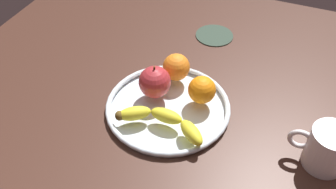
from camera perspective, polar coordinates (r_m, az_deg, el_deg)
ground_plane at (r=86.88cm, az=-0.00°, el=-3.23°), size 117.55×117.55×4.00cm
fruit_bowl at (r=84.77cm, az=-0.00°, el=-1.89°), size 28.39×28.39×1.80cm
banana at (r=78.68cm, az=-0.97°, el=-3.96°), size 21.01×7.49×3.08cm
apple at (r=84.07cm, az=-2.04°, el=1.93°), size 7.39×7.39×8.19cm
orange_back_right at (r=88.68cm, az=1.27°, el=4.21°), size 6.53×6.53×6.53cm
orange_front_right at (r=83.26cm, az=5.22°, el=0.72°), size 6.29×6.29×6.29cm
ambient_mug at (r=78.62cm, az=23.17°, el=-7.60°), size 11.98×8.31×8.96cm
ambient_coaster at (r=108.41cm, az=7.13°, el=9.04°), size 10.71×10.71×0.60cm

